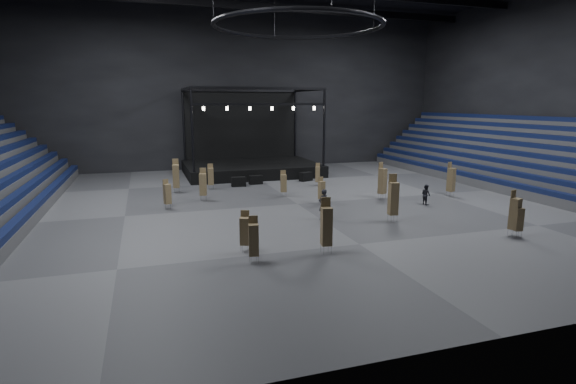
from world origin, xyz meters
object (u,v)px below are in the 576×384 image
object	(u,v)px
chair_stack_6	(322,190)
flight_case_left	(238,182)
chair_stack_10	(203,184)
chair_stack_14	(382,180)
chair_stack_5	(167,193)
flight_case_right	(306,177)
chair_stack_11	(318,174)
chair_stack_12	(326,225)
flight_case_mid	(256,180)
chair_stack_3	(211,176)
stage	(250,160)
man_center	(323,204)
chair_stack_7	(254,239)
chair_stack_13	(245,230)
chair_stack_9	(176,176)
chair_stack_1	(393,198)
chair_stack_2	(515,213)
crew_member	(426,195)
chair_stack_0	(284,183)
chair_stack_4	(518,219)

from	to	relation	value
chair_stack_6	flight_case_left	bearing A→B (deg)	109.34
chair_stack_10	chair_stack_14	xyz separation A→B (m)	(13.81, -3.76, 0.16)
chair_stack_5	flight_case_right	bearing A→B (deg)	7.73
chair_stack_11	chair_stack_12	world-z (taller)	chair_stack_12
flight_case_right	flight_case_mid	bearing A→B (deg)	-177.50
chair_stack_3	chair_stack_10	distance (m)	4.73
stage	man_center	bearing A→B (deg)	-89.66
flight_case_right	chair_stack_3	size ratio (longest dim) A/B	0.57
chair_stack_7	chair_stack_13	distance (m)	1.76
flight_case_left	chair_stack_3	xyz separation A→B (m)	(-2.64, -0.63, 0.77)
chair_stack_9	chair_stack_11	xyz separation A→B (m)	(12.88, -0.45, -0.40)
flight_case_right	chair_stack_12	distance (m)	21.86
chair_stack_5	chair_stack_13	xyz separation A→B (m)	(3.31, -11.21, 0.01)
chair_stack_14	chair_stack_3	bearing A→B (deg)	122.00
chair_stack_1	chair_stack_2	xyz separation A→B (m)	(4.98, -5.05, -0.21)
chair_stack_3	chair_stack_7	world-z (taller)	chair_stack_7
chair_stack_5	chair_stack_13	size ratio (longest dim) A/B	1.00
chair_stack_3	chair_stack_14	xyz separation A→B (m)	(12.56, -8.32, 0.30)
chair_stack_12	crew_member	xyz separation A→B (m)	(11.59, 8.17, -0.71)
chair_stack_1	chair_stack_12	size ratio (longest dim) A/B	1.07
stage	chair_stack_11	bearing A→B (deg)	-64.83
chair_stack_14	flight_case_mid	bearing A→B (deg)	105.70
chair_stack_0	chair_stack_7	distance (m)	15.83
flight_case_left	flight_case_mid	xyz separation A→B (m)	(1.80, 0.67, -0.02)
chair_stack_0	chair_stack_11	bearing A→B (deg)	47.25
stage	chair_stack_1	size ratio (longest dim) A/B	4.47
flight_case_left	chair_stack_7	distance (m)	20.51
chair_stack_2	chair_stack_3	size ratio (longest dim) A/B	1.18
chair_stack_1	chair_stack_13	distance (m)	10.93
flight_case_left	chair_stack_9	world-z (taller)	chair_stack_9
chair_stack_13	man_center	xyz separation A→B (m)	(6.37, 4.88, -0.13)
chair_stack_1	chair_stack_13	xyz separation A→B (m)	(-10.50, -3.03, -0.43)
chair_stack_0	chair_stack_1	bearing A→B (deg)	-58.92
flight_case_left	chair_stack_7	size ratio (longest dim) A/B	0.57
chair_stack_0	chair_stack_9	world-z (taller)	chair_stack_9
chair_stack_12	man_center	distance (m)	6.86
chair_stack_0	chair_stack_12	xyz separation A→B (m)	(-2.16, -14.38, 0.35)
stage	chair_stack_0	distance (m)	13.18
chair_stack_11	chair_stack_2	bearing A→B (deg)	-51.71
chair_stack_3	chair_stack_13	world-z (taller)	chair_stack_3
stage	crew_member	xyz separation A→B (m)	(9.27, -19.38, -0.68)
flight_case_mid	crew_member	xyz separation A→B (m)	(10.28, -12.46, 0.35)
chair_stack_3	flight_case_right	bearing A→B (deg)	14.87
stage	chair_stack_2	xyz separation A→B (m)	(9.23, -28.06, -0.07)
chair_stack_2	chair_stack_12	size ratio (longest dim) A/B	0.93
chair_stack_4	chair_stack_9	xyz separation A→B (m)	(-17.84, 19.36, 0.41)
chair_stack_7	chair_stack_10	xyz separation A→B (m)	(-0.51, 15.02, 0.14)
chair_stack_5	chair_stack_9	distance (m)	6.07
stage	flight_case_left	distance (m)	8.16
chair_stack_1	chair_stack_5	xyz separation A→B (m)	(-13.81, 8.18, -0.45)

